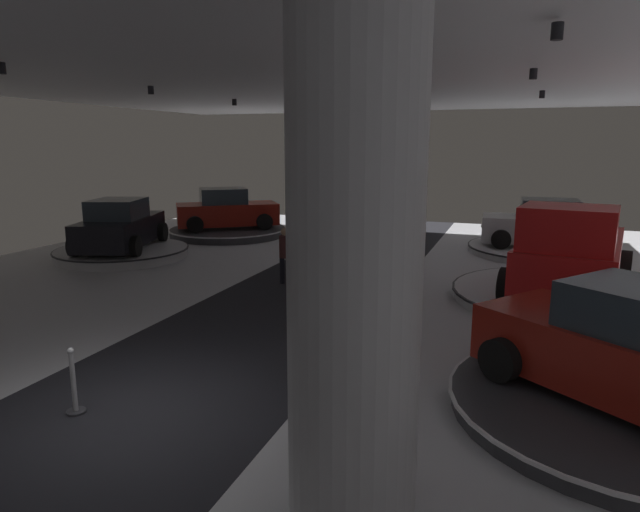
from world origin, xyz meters
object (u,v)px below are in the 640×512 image
Objects in this scene: display_platform_deep_left at (228,231)px; display_car_deep_right at (545,225)px; display_car_deep_left at (227,210)px; visitor_walking_near at (285,252)px; display_platform_far_left at (122,252)px; display_platform_mid_right at (624,408)px; display_car_far_left at (120,226)px; column_right at (355,259)px; display_platform_deep_right at (542,249)px; display_car_mid_right at (633,351)px; visitor_walking_far at (308,245)px; display_platform_far_right at (568,296)px; pickup_truck_far_right at (571,257)px.

display_car_deep_right is (12.64, 0.33, 0.84)m from display_platform_deep_left.
display_car_deep_left is 2.81× the size of visitor_walking_near.
display_car_deep_left reaches higher than visitor_walking_near.
display_platform_mid_right is (14.42, -6.89, -0.04)m from display_platform_far_left.
display_car_far_left is at bearing -71.50° from display_platform_far_left.
display_platform_far_left is (-11.28, 10.10, -2.56)m from column_right.
display_platform_deep_right is at bearing 81.21° from column_right.
display_car_mid_right is 0.85× the size of display_platform_deep_right.
display_car_far_left is 2.86× the size of visitor_walking_far.
display_platform_deep_right is at bearing 22.81° from display_car_far_left.
display_car_mid_right is (3.16, 3.19, -1.72)m from column_right.
display_car_far_left is at bearing 138.22° from column_right.
display_car_deep_left is at bearing 78.65° from display_car_far_left.
display_platform_far_left is at bearing 138.16° from column_right.
column_right reaches higher than display_platform_far_right.
display_car_mid_right is at bearing -86.93° from display_car_deep_right.
visitor_walking_near is 1.25m from visitor_walking_far.
display_car_deep_right is (-0.65, 12.63, 0.87)m from display_platform_mid_right.
display_car_deep_right reaches higher than visitor_walking_near.
visitor_walking_far is (5.86, -5.56, -0.19)m from display_car_deep_left.
display_platform_deep_left is 0.96× the size of display_platform_deep_right.
column_right is 18.72m from display_platform_deep_left.
display_car_deep_right is 2.70× the size of visitor_walking_far.
display_car_deep_right is at bearing 1.56° from display_car_deep_left.
visitor_walking_far is at bearing -1.34° from display_platform_far_left.
column_right is 1.21× the size of display_car_far_left.
column_right is 1.11× the size of display_platform_mid_right.
display_car_far_left is at bearing -157.19° from display_platform_deep_right.
pickup_truck_far_right is (-0.05, -0.32, 1.05)m from display_platform_far_right.
display_platform_far_left is at bearing 175.91° from pickup_truck_far_right.
display_car_mid_right is 0.99× the size of display_car_deep_left.
display_platform_far_left is 14.15m from pickup_truck_far_right.
display_platform_far_right is at bearing -2.68° from display_car_far_left.
display_platform_deep_left is at bearing 78.44° from display_car_far_left.
display_car_far_left reaches higher than visitor_walking_far.
display_car_deep_left is at bearing 154.96° from display_platform_far_right.
column_right is 15.36m from display_platform_far_left.
display_platform_deep_right is (-0.40, 6.43, -0.00)m from display_platform_far_right.
display_car_deep_right reaches higher than display_platform_deep_right.
display_car_mid_right is at bearing 45.26° from column_right.
display_car_far_left is 2.86× the size of visitor_walking_near.
display_platform_deep_left is 12.67m from display_car_deep_right.
display_car_deep_left is 14.47m from pickup_truck_far_right.
visitor_walking_far is at bearing -1.10° from display_car_far_left.
column_right is at bearing -41.78° from display_car_far_left.
display_platform_mid_right is at bearing -42.80° from display_platform_deep_left.
display_platform_deep_right is 1.21× the size of display_car_deep_right.
display_car_mid_right reaches higher than display_car_deep_right.
display_platform_deep_right is at bearing -178.28° from display_car_deep_right.
display_platform_far_right is 6.44m from display_platform_deep_right.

